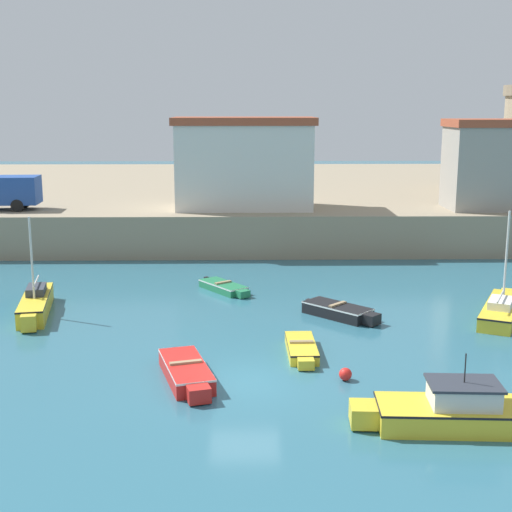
# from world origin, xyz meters

# --- Properties ---
(ground_plane) EXTENTS (200.00, 200.00, 0.00)m
(ground_plane) POSITION_xyz_m (0.00, 0.00, 0.00)
(ground_plane) COLOR #2D667A
(quay_seawall) EXTENTS (120.00, 40.00, 2.72)m
(quay_seawall) POSITION_xyz_m (0.00, 39.89, 1.36)
(quay_seawall) COLOR gray
(quay_seawall) RESTS_ON ground
(sailboat_yellow_0) EXTENTS (2.07, 5.81, 4.59)m
(sailboat_yellow_0) POSITION_xyz_m (-9.67, 8.36, 0.50)
(sailboat_yellow_0) COLOR yellow
(sailboat_yellow_0) RESTS_ON ground
(dinghy_green_1) EXTENTS (2.75, 3.31, 0.49)m
(dinghy_green_1) POSITION_xyz_m (-1.06, 12.33, 0.23)
(dinghy_green_1) COLOR #237A4C
(dinghy_green_1) RESTS_ON ground
(sailboat_yellow_2) EXTENTS (3.66, 5.90, 4.86)m
(sailboat_yellow_2) POSITION_xyz_m (11.69, 7.42, 0.42)
(sailboat_yellow_2) COLOR yellow
(sailboat_yellow_2) RESTS_ON ground
(dinghy_yellow_3) EXTENTS (1.14, 3.47, 0.51)m
(dinghy_yellow_3) POSITION_xyz_m (2.21, 2.68, 0.24)
(dinghy_yellow_3) COLOR yellow
(dinghy_yellow_3) RESTS_ON ground
(dinghy_red_4) EXTENTS (2.29, 4.38, 0.67)m
(dinghy_red_4) POSITION_xyz_m (-2.04, 0.05, 0.32)
(dinghy_red_4) COLOR red
(dinghy_red_4) RESTS_ON ground
(motorboat_yellow_5) EXTENTS (6.52, 2.17, 2.34)m
(motorboat_yellow_5) POSITION_xyz_m (6.58, -3.79, 0.52)
(motorboat_yellow_5) COLOR yellow
(motorboat_yellow_5) RESTS_ON ground
(dinghy_black_7) EXTENTS (3.38, 3.36, 0.64)m
(dinghy_black_7) POSITION_xyz_m (4.32, 7.58, 0.30)
(dinghy_black_7) COLOR black
(dinghy_black_7) RESTS_ON ground
(mooring_buoy) EXTENTS (0.46, 0.46, 0.46)m
(mooring_buoy) POSITION_xyz_m (3.53, -0.01, 0.23)
(mooring_buoy) COLOR red
(mooring_buoy) RESTS_ON ground
(harbor_shed_near_wharf) EXTENTS (9.29, 4.79, 5.98)m
(harbor_shed_near_wharf) POSITION_xyz_m (0.00, 23.82, 5.74)
(harbor_shed_near_wharf) COLOR silver
(harbor_shed_near_wharf) RESTS_ON quay_seawall
(harbor_shed_mid_row) EXTENTS (5.34, 4.22, 5.86)m
(harbor_shed_mid_row) POSITION_xyz_m (16.00, 23.25, 5.68)
(harbor_shed_mid_row) COLOR gray
(harbor_shed_mid_row) RESTS_ON quay_seawall
(truck_on_quay) EXTENTS (4.40, 2.33, 2.20)m
(truck_on_quay) POSITION_xyz_m (-15.61, 23.20, 3.94)
(truck_on_quay) COLOR #234793
(truck_on_quay) RESTS_ON quay_seawall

